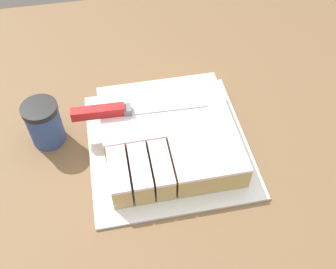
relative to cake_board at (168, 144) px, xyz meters
name	(u,v)px	position (x,y,z in m)	size (l,w,h in m)	color
countertop	(161,221)	(-0.01, 0.07, -0.48)	(1.40, 1.10, 0.96)	brown
cake_board	(168,144)	(0.00, 0.00, 0.00)	(0.34, 0.35, 0.01)	white
cake	(169,133)	(0.00, 0.00, 0.03)	(0.27, 0.28, 0.06)	tan
knife	(112,111)	(-0.11, 0.05, 0.07)	(0.29, 0.03, 0.02)	silver
coffee_cup	(44,123)	(-0.25, 0.07, 0.05)	(0.08, 0.08, 0.10)	#334C8C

